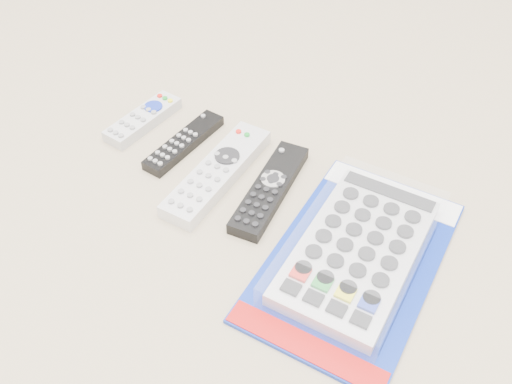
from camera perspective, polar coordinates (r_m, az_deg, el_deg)
The scene contains 5 objects.
remote_small_grey at distance 0.98m, azimuth -11.24°, elevation 7.17°, with size 0.05×0.15×0.02m.
remote_slim_black at distance 0.92m, azimuth -7.24°, elevation 4.94°, with size 0.04×0.16×0.02m.
remote_silver_dvd at distance 0.86m, azimuth -3.89°, elevation 1.96°, with size 0.07×0.23×0.03m.
remote_large_black at distance 0.84m, azimuth 1.38°, elevation 0.32°, with size 0.07×0.20×0.02m.
jumbo_remote_packaged at distance 0.76m, azimuth 10.10°, elevation -5.66°, with size 0.22×0.34×0.04m.
Camera 1 is at (0.33, -0.48, 0.60)m, focal length 40.00 mm.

